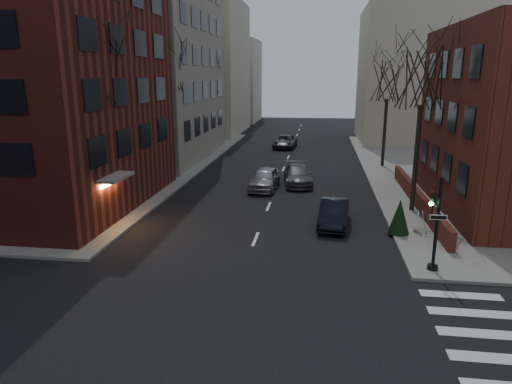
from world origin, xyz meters
TOP-DOWN VIEW (x-y plane):
  - building_left_brick at (-15.50, 16.50)m, footprint 15.00×15.00m
  - building_left_tan at (-17.00, 34.00)m, footprint 18.00×18.00m
  - low_wall_right at (9.30, 19.00)m, footprint 0.35×16.00m
  - building_distant_la at (-15.00, 55.00)m, footprint 14.00×16.00m
  - building_distant_ra at (15.00, 50.00)m, footprint 14.00×14.00m
  - building_distant_lb at (-13.00, 72.00)m, footprint 10.00×12.00m
  - traffic_signal at (7.94, 8.99)m, footprint 0.76×0.44m
  - tree_left_a at (-8.80, 14.00)m, footprint 4.18×4.18m
  - tree_left_b at (-8.80, 26.00)m, footprint 4.40×4.40m
  - tree_left_c at (-8.80, 40.00)m, footprint 3.96×3.96m
  - tree_right_a at (8.80, 18.00)m, footprint 3.96×3.96m
  - tree_right_b at (8.80, 32.00)m, footprint 3.74×3.74m
  - streetlamp_near at (-8.20, 22.00)m, footprint 0.36×0.36m
  - streetlamp_far at (-8.20, 42.00)m, footprint 0.36×0.36m
  - parked_sedan at (4.00, 14.72)m, footprint 1.88×4.43m
  - car_lane_silver at (-0.80, 22.49)m, footprint 2.17×4.73m
  - car_lane_gray at (1.55, 24.28)m, footprint 2.60×5.22m
  - car_lane_far at (-0.80, 42.16)m, footprint 2.68×5.31m
  - sandwich_board at (8.46, 14.05)m, footprint 0.57×0.72m
  - evergreen_shrub at (7.30, 13.51)m, footprint 1.15×1.15m

SIDE VIEW (x-z plane):
  - low_wall_right at x=9.30m, z-range 0.15..1.15m
  - sandwich_board at x=8.46m, z-range 0.15..1.18m
  - parked_sedan at x=4.00m, z-range 0.00..1.42m
  - car_lane_far at x=-0.80m, z-range 0.00..1.44m
  - car_lane_gray at x=1.55m, z-range 0.00..1.46m
  - car_lane_silver at x=-0.80m, z-range 0.00..1.57m
  - evergreen_shrub at x=7.30m, z-range 0.15..1.96m
  - traffic_signal at x=7.94m, z-range -0.09..3.91m
  - streetlamp_near at x=-8.20m, z-range 1.10..7.38m
  - streetlamp_far at x=-8.20m, z-range 1.10..7.38m
  - building_distant_lb at x=-13.00m, z-range 0.00..14.00m
  - tree_right_b at x=8.80m, z-range 3.00..12.18m
  - building_distant_ra at x=15.00m, z-range 0.00..16.00m
  - tree_left_c at x=-8.80m, z-range 3.17..12.89m
  - tree_right_a at x=8.80m, z-range 3.17..12.89m
  - tree_left_a at x=-8.80m, z-range 3.34..13.60m
  - tree_left_b at x=-8.80m, z-range 3.51..14.31m
  - building_left_brick at x=-15.50m, z-range 0.00..18.00m
  - building_distant_la at x=-15.00m, z-range 0.00..18.00m
  - building_left_tan at x=-17.00m, z-range 0.00..28.00m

